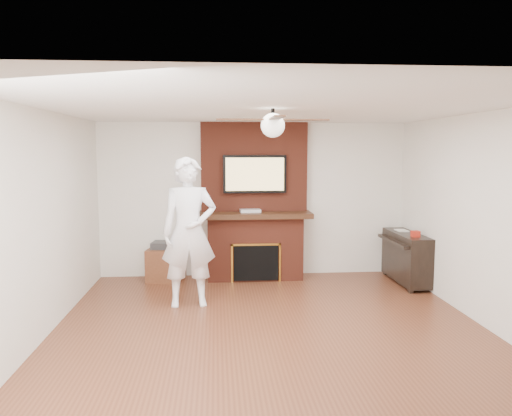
{
  "coord_description": "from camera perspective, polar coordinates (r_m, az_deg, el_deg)",
  "views": [
    {
      "loc": [
        -0.61,
        -5.37,
        2.05
      ],
      "look_at": [
        -0.11,
        0.9,
        1.33
      ],
      "focal_mm": 35.0,
      "sensor_mm": 36.0,
      "label": 1
    }
  ],
  "objects": [
    {
      "name": "fireplace",
      "position": [
        8.01,
        -0.17,
        -0.99
      ],
      "size": [
        1.78,
        0.64,
        2.5
      ],
      "color": "maroon",
      "rests_on": "ground"
    },
    {
      "name": "cable_box",
      "position": [
        7.89,
        -0.67,
        -0.31
      ],
      "size": [
        0.34,
        0.21,
        0.05
      ],
      "primitive_type": "cube",
      "rotation": [
        0.0,
        0.0,
        0.08
      ],
      "color": "silver",
      "rests_on": "fireplace"
    },
    {
      "name": "piano",
      "position": [
        8.09,
        16.75,
        -5.33
      ],
      "size": [
        0.46,
        1.2,
        0.87
      ],
      "rotation": [
        0.0,
        0.0,
        0.02
      ],
      "color": "black",
      "rests_on": "ground"
    },
    {
      "name": "candle_blue",
      "position": [
        7.98,
        1.24,
        -8.0
      ],
      "size": [
        0.05,
        0.05,
        0.08
      ],
      "primitive_type": "cylinder",
      "color": "#313993",
      "rests_on": "ground"
    },
    {
      "name": "person",
      "position": [
        6.62,
        -7.66,
        -2.75
      ],
      "size": [
        0.77,
        0.55,
        1.97
      ],
      "primitive_type": "imported",
      "rotation": [
        0.0,
        0.0,
        0.1
      ],
      "color": "white",
      "rests_on": "ground"
    },
    {
      "name": "room_shell",
      "position": [
        5.46,
        1.89,
        -1.86
      ],
      "size": [
        5.36,
        5.86,
        2.86
      ],
      "color": "#542A18",
      "rests_on": "ground"
    },
    {
      "name": "candle_cream",
      "position": [
        8.03,
        -0.06,
        -7.8
      ],
      "size": [
        0.08,
        0.08,
        0.11
      ],
      "primitive_type": "cylinder",
      "color": "#F6F2C3",
      "rests_on": "ground"
    },
    {
      "name": "tv",
      "position": [
        7.9,
        -0.15,
        3.89
      ],
      "size": [
        1.0,
        0.08,
        0.6
      ],
      "color": "black",
      "rests_on": "fireplace"
    },
    {
      "name": "candle_green",
      "position": [
        8.02,
        -0.67,
        -7.93
      ],
      "size": [
        0.08,
        0.08,
        0.08
      ],
      "primitive_type": "cylinder",
      "color": "#3E8334",
      "rests_on": "ground"
    },
    {
      "name": "side_table",
      "position": [
        8.08,
        -10.25,
        -6.15
      ],
      "size": [
        0.61,
        0.61,
        0.62
      ],
      "rotation": [
        0.0,
        0.0,
        -0.14
      ],
      "color": "#5C2F1A",
      "rests_on": "ground"
    },
    {
      "name": "ceiling_fan",
      "position": [
        5.41,
        1.94,
        9.54
      ],
      "size": [
        1.21,
        1.21,
        0.31
      ],
      "color": "black",
      "rests_on": "room_shell"
    }
  ]
}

